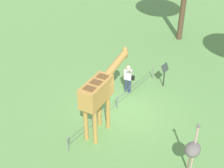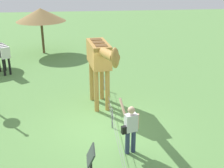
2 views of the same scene
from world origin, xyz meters
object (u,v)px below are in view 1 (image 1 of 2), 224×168
Objects in this scene: ostrich at (193,150)px; info_sign at (165,71)px; giraffe at (100,91)px; visitor at (128,77)px.

info_sign is (4.78, 3.59, -0.23)m from ostrich.
giraffe reaches higher than info_sign.
ostrich reaches higher than info_sign.
giraffe is 2.16× the size of visitor.
giraffe is 4.96m from info_sign.
ostrich is 5.99m from info_sign.
info_sign is (1.60, -1.25, 0.05)m from visitor.
visitor is at bearing 56.64° from ostrich.
ostrich reaches higher than visitor.
giraffe is 3.47m from visitor.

